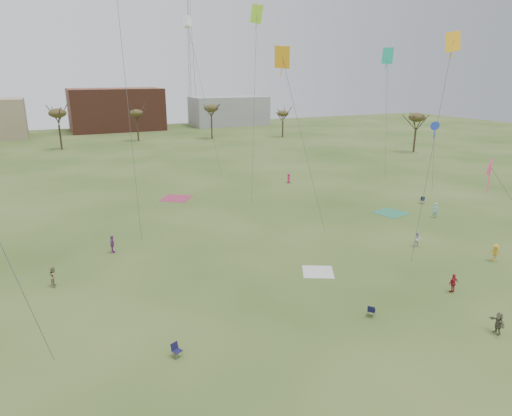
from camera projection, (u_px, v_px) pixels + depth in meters
name	position (u px, v px, depth m)	size (l,w,h in m)	color
ground	(336.00, 340.00, 28.46)	(260.00, 260.00, 0.00)	#2C4916
spectator_fore_a	(453.00, 283.00, 34.55)	(0.89, 0.37, 1.52)	#B51F32
spectator_fore_b	(54.00, 276.00, 35.54)	(0.80, 0.62, 1.65)	tan
spectator_fore_c	(498.00, 323.00, 29.03)	(1.38, 0.44, 1.49)	brown
flyer_mid_b	(495.00, 253.00, 40.28)	(1.06, 0.61, 1.64)	gold
flyer_mid_c	(435.00, 210.00, 52.48)	(0.66, 0.43, 1.80)	#7DC0D0
spectator_mid_d	(112.00, 244.00, 42.18)	(1.00, 0.41, 1.70)	#923D90
spectator_mid_e	(418.00, 239.00, 43.68)	(0.75, 0.58, 1.54)	silver
flyer_far_b	(289.00, 178.00, 69.18)	(0.73, 0.47, 1.48)	#C32153
blanket_cream	(318.00, 272.00, 38.25)	(2.56, 2.56, 0.03)	silver
blanket_plum	(176.00, 198.00, 60.79)	(3.68, 3.68, 0.03)	#9C304D
blanket_olive	(391.00, 213.00, 54.42)	(3.34, 3.34, 0.03)	#2D7D59
camp_chair_left	(177.00, 353.00, 26.75)	(0.68, 0.70, 0.87)	#16153B
camp_chair_center	(371.00, 313.00, 31.25)	(0.74, 0.73, 0.87)	#16163C
camp_chair_right	(422.00, 202.00, 58.34)	(0.74, 0.73, 0.87)	#121C32
kites_aloft	(207.00, 30.00, 46.54)	(62.90, 54.72, 27.79)	red
tree_line	(107.00, 119.00, 93.89)	(117.44, 49.32, 8.91)	#3A2B1E
building_brick	(116.00, 109.00, 132.85)	(26.00, 16.00, 12.00)	brown
building_grey	(229.00, 111.00, 145.78)	(24.00, 12.00, 9.00)	gray
radio_tower	(191.00, 64.00, 143.56)	(1.51, 1.72, 41.00)	#9EA3A8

